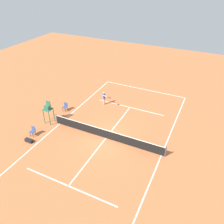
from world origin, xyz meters
The scene contains 9 objects.
ground_plane centered at (0.00, 0.00, 0.00)m, with size 60.00×60.00×0.00m, color #C66B3D.
court_lines centered at (0.00, 0.00, 0.00)m, with size 10.60×21.95×0.01m.
tennis_net centered at (0.00, 0.00, 0.50)m, with size 11.20×0.10×1.07m.
player_serving centered at (2.88, -5.33, 0.95)m, with size 1.21×0.78×1.61m.
tennis_ball centered at (2.60, -4.48, 0.03)m, with size 0.07×0.07×0.07m, color #CCE033.
umpire_chair centered at (6.30, 0.20, 1.61)m, with size 0.80×0.80×2.41m.
courtside_chair_near centered at (6.34, 2.57, 0.53)m, with size 0.44×0.46×0.95m.
courtside_chair_mid centered at (6.18, -2.31, 0.53)m, with size 0.44×0.46×0.95m.
equipment_bag centered at (6.06, 3.49, 0.15)m, with size 0.76×0.32×0.30m, color black.
Camera 1 is at (-7.45, 14.24, 13.33)m, focal length 35.80 mm.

